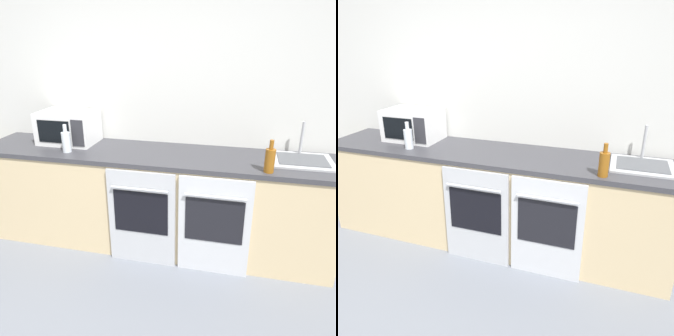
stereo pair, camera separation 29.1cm
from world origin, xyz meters
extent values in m
cube|color=silver|center=(0.00, 1.98, 1.30)|extent=(10.00, 0.06, 2.60)
cube|color=#D1B789|center=(0.00, 1.63, 0.44)|extent=(3.16, 0.64, 0.88)
cube|color=#38383D|center=(0.00, 1.63, 0.90)|extent=(3.19, 0.66, 0.04)
cube|color=#B7BABF|center=(0.00, 1.29, 0.43)|extent=(0.58, 0.03, 0.87)
cube|color=black|center=(0.00, 1.28, 0.50)|extent=(0.47, 0.01, 0.38)
cylinder|color=#B7BABF|center=(0.00, 1.25, 0.73)|extent=(0.48, 0.02, 0.02)
cube|color=silver|center=(0.61, 1.29, 0.43)|extent=(0.58, 0.03, 0.87)
cube|color=black|center=(0.61, 1.28, 0.50)|extent=(0.47, 0.01, 0.38)
cylinder|color=silver|center=(0.61, 1.25, 0.73)|extent=(0.48, 0.02, 0.02)
cube|color=silver|center=(-0.85, 1.74, 1.07)|extent=(0.52, 0.36, 0.30)
cube|color=black|center=(-0.89, 1.56, 1.07)|extent=(0.31, 0.01, 0.20)
cube|color=#2D2D33|center=(-0.66, 1.56, 1.07)|extent=(0.12, 0.01, 0.24)
cylinder|color=#8C5114|center=(0.99, 1.38, 1.01)|extent=(0.08, 0.08, 0.18)
cylinder|color=#8C5114|center=(0.99, 1.38, 1.14)|extent=(0.03, 0.03, 0.07)
cylinder|color=silver|center=(-0.73, 1.47, 1.01)|extent=(0.08, 0.08, 0.18)
cylinder|color=silver|center=(-0.73, 1.47, 1.13)|extent=(0.03, 0.03, 0.07)
cube|color=#A8AAAF|center=(1.27, 1.68, 0.93)|extent=(0.48, 0.42, 0.01)
cube|color=#4C4F54|center=(1.27, 1.68, 0.94)|extent=(0.38, 0.30, 0.01)
cylinder|color=#A8AAAF|center=(1.27, 1.85, 1.07)|extent=(0.02, 0.02, 0.28)
camera|label=1|loc=(0.76, -1.01, 1.85)|focal=35.00mm
camera|label=2|loc=(1.04, -0.93, 1.85)|focal=35.00mm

